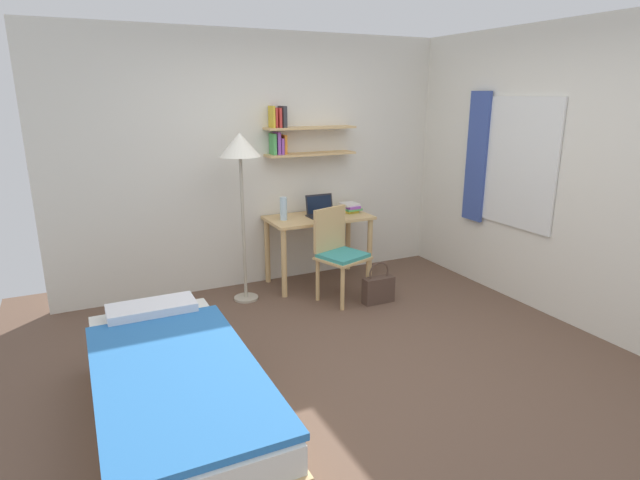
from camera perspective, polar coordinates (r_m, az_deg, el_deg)
The scene contains 11 objects.
ground_plane at distance 4.14m, azimuth 4.63°, elevation -12.96°, with size 5.28×5.28×0.00m, color brown.
wall_back at distance 5.51m, azimuth -5.77°, elevation 8.63°, with size 4.40×0.27×2.60m.
wall_right at distance 5.06m, azimuth 25.04°, elevation 6.54°, with size 0.10×4.40×2.60m.
bed at distance 3.36m, azimuth -15.60°, elevation -16.26°, with size 0.89×2.04×0.54m.
desk at distance 5.52m, azimuth -0.17°, elevation 1.28°, with size 1.09×0.58×0.74m.
desk_chair at distance 5.10m, azimuth 2.04°, elevation -1.16°, with size 0.54×0.53×0.92m.
standing_lamp at distance 4.93m, azimuth -8.78°, elevation 9.28°, with size 0.39×0.39×1.65m.
laptop at distance 5.49m, azimuth 0.15°, elevation 3.25°, with size 0.31×0.23×0.22m.
water_bottle at distance 5.32m, azimuth -4.04°, elevation 3.48°, with size 0.07×0.07×0.24m, color silver.
book_stack at distance 5.69m, azimuth 3.29°, elevation 3.61°, with size 0.20×0.25×0.10m.
handbag at distance 5.14m, azimuth 6.45°, elevation -5.35°, with size 0.32×0.11×0.42m.
Camera 1 is at (-1.87, -3.11, 1.99)m, focal length 29.06 mm.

